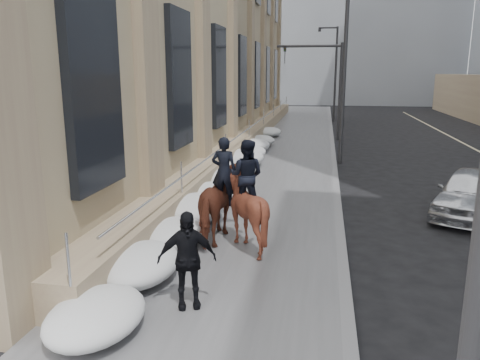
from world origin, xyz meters
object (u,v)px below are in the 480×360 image
(mounted_horse_left, at_px, (223,201))
(mounted_horse_right, at_px, (245,204))
(pedestrian, at_px, (187,260))
(car_silver, at_px, (471,193))

(mounted_horse_left, bearing_deg, mounted_horse_right, 151.80)
(mounted_horse_left, height_order, pedestrian, mounted_horse_left)
(mounted_horse_left, bearing_deg, car_silver, -151.10)
(pedestrian, distance_m, car_silver, 9.77)
(mounted_horse_left, relative_size, pedestrian, 1.45)
(mounted_horse_left, xyz_separation_m, car_silver, (6.80, 3.64, -0.41))
(pedestrian, xyz_separation_m, car_silver, (6.70, 7.10, -0.30))
(mounted_horse_right, height_order, car_silver, mounted_horse_right)
(mounted_horse_left, xyz_separation_m, mounted_horse_right, (0.61, -0.34, 0.06))
(pedestrian, height_order, car_silver, pedestrian)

